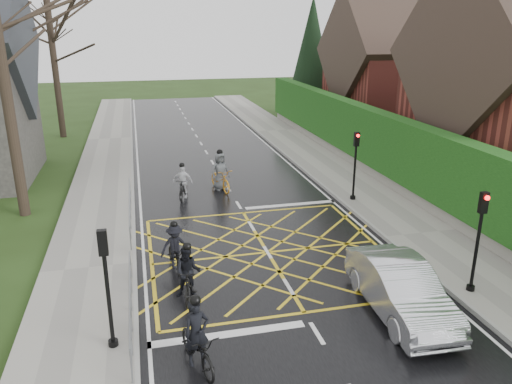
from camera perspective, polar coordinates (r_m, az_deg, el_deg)
name	(u,v)px	position (r m, az deg, el deg)	size (l,w,h in m)	color
ground	(267,253)	(17.68, 1.32, -6.93)	(120.00, 120.00, 0.00)	#1D3010
road	(267,252)	(17.67, 1.32, -6.91)	(9.00, 80.00, 0.01)	black
sidewalk_right	(421,235)	(19.93, 18.30, -4.64)	(3.00, 80.00, 0.15)	gray
sidewalk_left	(89,269)	(17.25, -18.54, -8.37)	(3.00, 80.00, 0.15)	gray
stone_wall	(388,179)	(25.55, 14.80, 1.42)	(0.50, 38.00, 0.70)	slate
hedge	(391,145)	(25.11, 15.12, 5.23)	(0.90, 38.00, 2.80)	#133B10
house_far	(401,72)	(38.53, 16.25, 12.99)	(9.80, 8.80, 10.30)	maroon
conifer	(312,58)	(44.09, 6.38, 15.03)	(4.60, 4.60, 10.00)	black
tree_mid	(10,4)	(30.01, -26.34, 18.71)	(10.08, 10.08, 12.48)	black
tree_far	(50,32)	(37.77, -22.44, 16.59)	(8.40, 8.40, 10.40)	black
railing_south	(130,300)	(13.73, -14.17, -11.85)	(0.05, 5.04, 1.03)	slate
railing_north	(130,204)	(20.58, -14.23, -1.39)	(0.05, 6.04, 1.03)	slate
traffic_light_ne	(355,167)	(22.48, 11.23, 2.85)	(0.24, 0.31, 3.21)	black
traffic_light_se	(477,243)	(15.70, 23.98, -5.39)	(0.24, 0.31, 3.21)	black
traffic_light_sw	(108,291)	(12.46, -16.58, -10.76)	(0.24, 0.31, 3.21)	black
cyclist_rear	(197,344)	(12.15, -6.71, -16.83)	(1.13, 1.97, 1.81)	black
cyclist_back	(189,277)	(14.81, -7.72, -9.62)	(0.88, 1.79, 1.73)	black
cyclist_mid	(176,251)	(16.54, -9.18, -6.73)	(1.06, 1.78, 1.66)	black
cyclist_front	(183,185)	(23.17, -8.36, 0.78)	(0.96, 1.72, 1.67)	black
cyclist_lead	(220,176)	(24.09, -4.09, 1.83)	(1.21, 2.18, 2.01)	#C67D18
car	(400,289)	(14.47, 16.17, -10.56)	(1.56, 4.48, 1.48)	silver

